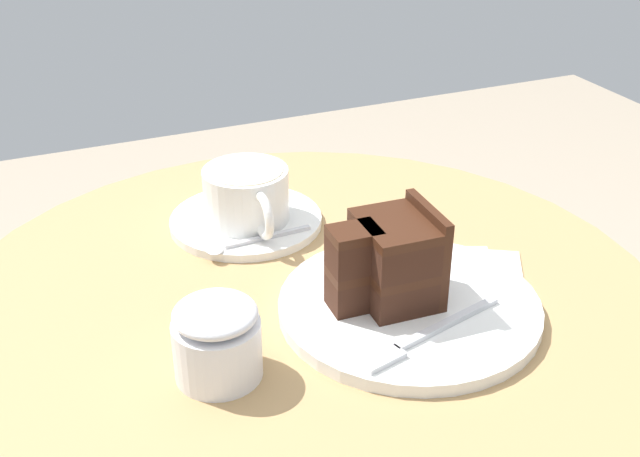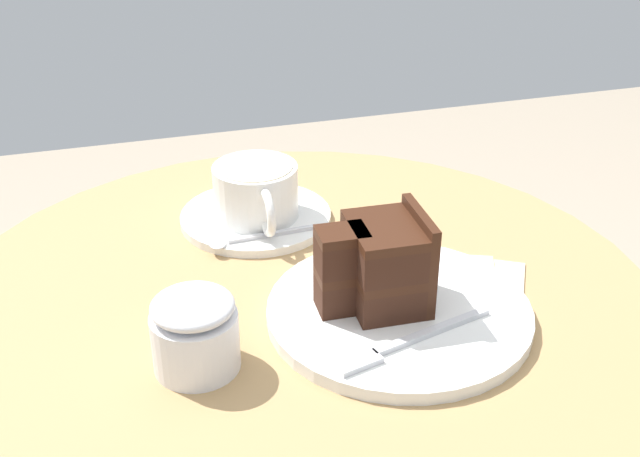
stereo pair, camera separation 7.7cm
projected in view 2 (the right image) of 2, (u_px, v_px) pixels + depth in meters
cafe_table at (300, 401)px, 0.80m from camera, size 0.67×0.67×0.72m
saucer at (256, 217)px, 0.86m from camera, size 0.16×0.16×0.01m
coffee_cup at (256, 191)px, 0.84m from camera, size 0.12×0.09×0.06m
teaspoon at (246, 238)px, 0.81m from camera, size 0.02×0.11×0.00m
cake_plate at (399, 312)px, 0.70m from camera, size 0.23×0.23×0.01m
cake_slice at (381, 265)px, 0.69m from camera, size 0.08×0.10×0.09m
fork at (396, 345)px, 0.65m from camera, size 0.05×0.15×0.00m
napkin at (440, 290)px, 0.74m from camera, size 0.19×0.19×0.00m
sugar_pot at (195, 332)px, 0.63m from camera, size 0.07×0.07×0.07m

